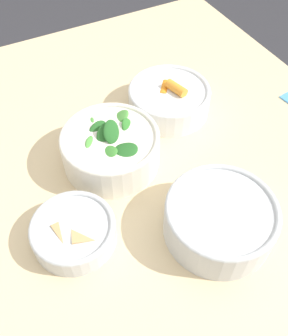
# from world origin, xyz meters

# --- Properties ---
(ground_plane) EXTENTS (10.00, 10.00, 0.00)m
(ground_plane) POSITION_xyz_m (0.00, 0.00, 0.00)
(ground_plane) COLOR #2D2D33
(dining_table) EXTENTS (1.13, 1.03, 0.76)m
(dining_table) POSITION_xyz_m (0.00, 0.00, 0.65)
(dining_table) COLOR beige
(dining_table) RESTS_ON ground_plane
(bowl_carrots) EXTENTS (0.17, 0.17, 0.07)m
(bowl_carrots) POSITION_xyz_m (-0.17, 0.19, 0.79)
(bowl_carrots) COLOR silver
(bowl_carrots) RESTS_ON dining_table
(bowl_greens) EXTENTS (0.18, 0.18, 0.09)m
(bowl_greens) POSITION_xyz_m (-0.09, 0.02, 0.80)
(bowl_greens) COLOR silver
(bowl_greens) RESTS_ON dining_table
(bowl_beans_hotdog) EXTENTS (0.17, 0.17, 0.07)m
(bowl_beans_hotdog) POSITION_xyz_m (0.12, 0.11, 0.79)
(bowl_beans_hotdog) COLOR silver
(bowl_beans_hotdog) RESTS_ON dining_table
(bowl_cookies) EXTENTS (0.13, 0.13, 0.04)m
(bowl_cookies) POSITION_xyz_m (0.03, -0.10, 0.78)
(bowl_cookies) COLOR silver
(bowl_cookies) RESTS_ON dining_table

